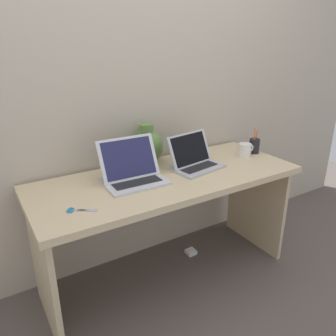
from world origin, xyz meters
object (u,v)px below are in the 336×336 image
at_px(laptop_right, 194,159).
at_px(power_brick, 191,252).
at_px(green_vase, 147,146).
at_px(pen_cup, 254,146).
at_px(laptop_left, 132,171).
at_px(scissors, 76,210).
at_px(coffee_mug, 245,150).

height_order(laptop_right, power_brick, laptop_right).
relative_size(green_vase, pen_cup, 1.41).
distance_m(laptop_left, laptop_right, 0.43).
bearing_deg(laptop_left, scissors, -154.75).
xyz_separation_m(green_vase, power_brick, (0.27, -0.15, -0.83)).
xyz_separation_m(pen_cup, scissors, (-1.36, -0.19, -0.05)).
bearing_deg(laptop_right, power_brick, 53.11).
relative_size(laptop_right, pen_cup, 1.91).
height_order(green_vase, scissors, green_vase).
xyz_separation_m(coffee_mug, pen_cup, (0.11, 0.02, 0.01)).
bearing_deg(green_vase, laptop_right, -47.02).
xyz_separation_m(scissors, power_brick, (0.87, 0.25, -0.72)).
bearing_deg(laptop_right, coffee_mug, -1.72).
relative_size(laptop_left, green_vase, 1.34).
bearing_deg(pen_cup, laptop_right, -179.24).
bearing_deg(laptop_right, green_vase, 132.98).
xyz_separation_m(laptop_left, coffee_mug, (0.86, -0.02, -0.02)).
relative_size(laptop_left, power_brick, 5.04).
xyz_separation_m(pen_cup, power_brick, (-0.48, 0.07, -0.77)).
relative_size(laptop_left, pen_cup, 1.90).
distance_m(coffee_mug, power_brick, 0.85).
bearing_deg(laptop_left, power_brick, 8.49).
distance_m(laptop_right, pen_cup, 0.54).
relative_size(laptop_left, laptop_right, 0.99).
bearing_deg(laptop_left, coffee_mug, -1.11).
bearing_deg(laptop_left, laptop_right, -0.49).
relative_size(laptop_right, green_vase, 1.35).
bearing_deg(scissors, laptop_left, 25.25).
xyz_separation_m(green_vase, scissors, (-0.60, -0.41, -0.11)).
xyz_separation_m(laptop_left, green_vase, (0.22, 0.23, 0.05)).
height_order(laptop_left, pen_cup, laptop_left).
bearing_deg(green_vase, pen_cup, -16.38).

